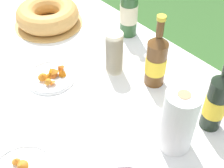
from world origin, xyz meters
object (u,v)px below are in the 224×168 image
object	(u,v)px
cup_stack	(114,53)
cider_bottle_amber	(156,60)
bundt_cake	(48,15)
snack_plate_left	(51,76)
cider_bottle_green	(129,9)
paper_towel_roll	(178,121)
juice_bottle_red	(217,101)

from	to	relation	value
cup_stack	cider_bottle_amber	xyz separation A→B (m)	(0.16, 0.08, 0.02)
bundt_cake	cider_bottle_amber	bearing A→B (deg)	8.14
snack_plate_left	cider_bottle_green	bearing A→B (deg)	94.37
cider_bottle_green	cider_bottle_amber	xyz separation A→B (m)	(0.32, -0.16, -0.02)
bundt_cake	snack_plate_left	xyz separation A→B (m)	(0.36, -0.22, -0.04)
snack_plate_left	cider_bottle_amber	bearing A→B (deg)	46.94
bundt_cake	cider_bottle_amber	world-z (taller)	cider_bottle_amber
snack_plate_left	paper_towel_roll	xyz separation A→B (m)	(0.55, 0.14, 0.10)
cider_bottle_green	paper_towel_roll	size ratio (longest dim) A/B	1.49
bundt_cake	snack_plate_left	bearing A→B (deg)	-30.75
cider_bottle_amber	snack_plate_left	world-z (taller)	cider_bottle_amber
bundt_cake	juice_bottle_red	distance (m)	0.94
cider_bottle_amber	juice_bottle_red	distance (m)	0.29
cider_bottle_amber	snack_plate_left	xyz separation A→B (m)	(-0.29, -0.31, -0.10)
bundt_cake	cider_bottle_amber	size ratio (longest dim) A/B	1.12
cider_bottle_green	paper_towel_roll	xyz separation A→B (m)	(0.58, -0.33, -0.02)
cup_stack	paper_towel_roll	distance (m)	0.43
bundt_cake	paper_towel_roll	bearing A→B (deg)	-4.89
cider_bottle_green	juice_bottle_red	bearing A→B (deg)	-15.26
paper_towel_roll	bundt_cake	bearing A→B (deg)	175.11
juice_bottle_red	paper_towel_roll	distance (m)	0.16
bundt_cake	cider_bottle_green	world-z (taller)	cider_bottle_green
bundt_cake	paper_towel_roll	size ratio (longest dim) A/B	1.45
bundt_cake	cup_stack	size ratio (longest dim) A/B	1.82
bundt_cake	juice_bottle_red	bearing A→B (deg)	5.00
cider_bottle_amber	juice_bottle_red	xyz separation A→B (m)	(0.29, -0.01, 0.01)
bundt_cake	cider_bottle_green	distance (m)	0.42
cider_bottle_green	cider_bottle_amber	distance (m)	0.36
cider_bottle_green	juice_bottle_red	world-z (taller)	cider_bottle_green
cider_bottle_green	cider_bottle_amber	size ratio (longest dim) A/B	1.15
cider_bottle_amber	cider_bottle_green	bearing A→B (deg)	154.42
cider_bottle_green	cup_stack	bearing A→B (deg)	-54.64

